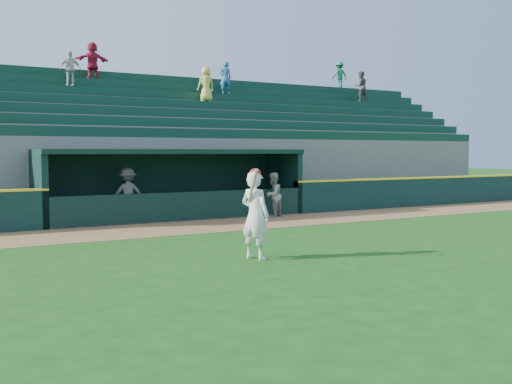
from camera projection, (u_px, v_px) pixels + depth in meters
ground at (288, 249)px, 13.91m from camera, size 120.00×120.00×0.00m
warning_track at (206, 226)px, 18.18m from camera, size 40.00×3.00×0.01m
field_wall_right at (441, 191)px, 25.52m from camera, size 15.50×0.30×1.20m
wall_stripe_right at (441, 177)px, 25.48m from camera, size 15.50×0.32×0.06m
dugout_player_front at (273, 195)px, 20.63m from camera, size 0.99×0.92×1.62m
dugout_player_inside at (128, 194)px, 19.90m from camera, size 1.27×0.85×1.82m
dugout at (171, 180)px, 20.79m from camera, size 9.40×2.80×2.46m
stands at (133, 151)px, 24.69m from camera, size 34.50×6.25×7.44m
batter_at_plate at (255, 214)px, 12.55m from camera, size 0.71×0.90×2.03m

